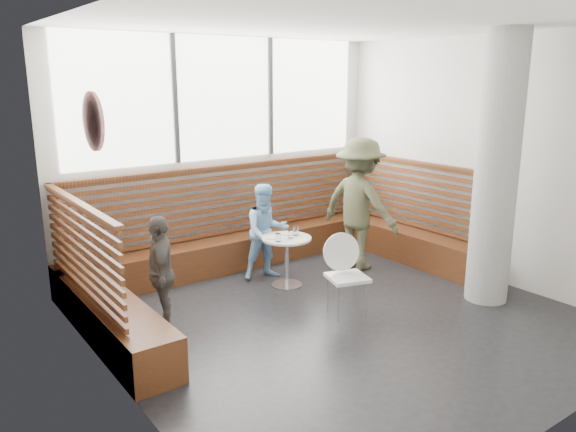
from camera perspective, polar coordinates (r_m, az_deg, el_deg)
room at (r=6.00m, az=5.61°, el=3.72°), size 5.00×5.00×3.20m
booth at (r=7.66m, az=-3.41°, el=-3.17°), size 5.00×2.50×1.44m
concrete_column at (r=7.00m, az=20.42°, el=4.36°), size 0.50×0.50×3.20m
wall_art at (r=5.04m, az=-19.19°, el=9.07°), size 0.03×0.50×0.50m
cafe_table at (r=7.26m, az=-0.14°, el=-3.60°), size 0.64×0.64×0.66m
cafe_chair at (r=6.44m, az=5.64°, el=-5.32°), size 0.44×0.43×0.93m
adult_man at (r=7.91m, az=7.29°, el=1.20°), size 0.92×1.32×1.86m
child_back at (r=7.51m, az=-2.22°, el=-1.61°), size 0.72×0.62×1.29m
child_left at (r=6.17m, az=-12.78°, el=-5.63°), size 0.56×0.80×1.26m
plate_near at (r=7.20m, az=-1.62°, el=-2.16°), size 0.19×0.19×0.01m
plate_far at (r=7.37m, az=-0.04°, el=-1.77°), size 0.19×0.19×0.01m
glass_left at (r=7.03m, az=-1.00°, el=-2.18°), size 0.06×0.06×0.10m
glass_mid at (r=7.17m, az=0.23°, el=-1.84°), size 0.06×0.06×0.10m
glass_right at (r=7.29m, az=0.80°, el=-1.50°), size 0.08×0.08×0.12m
menu_card at (r=7.07m, az=1.33°, el=-2.50°), size 0.24×0.21×0.00m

